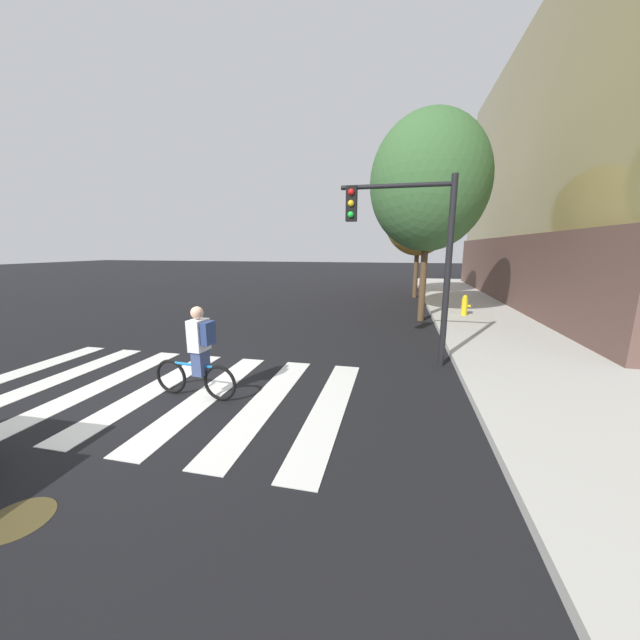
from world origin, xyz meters
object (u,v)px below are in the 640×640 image
Objects in this scene: cyclist at (199,353)px; fire_hydrant at (465,305)px; traffic_light_near at (411,240)px; manhole_cover at (18,520)px; street_tree_near at (429,183)px; street_tree_mid at (419,216)px.

cyclist is 2.19× the size of fire_hydrant.
traffic_light_near is at bearing 37.64° from cyclist.
traffic_light_near is (3.86, 5.82, 2.86)m from manhole_cover.
cyclist is at bearing -124.62° from fire_hydrant.
street_tree_near is at bearing -157.38° from fire_hydrant.
street_tree_mid is at bearing 105.97° from fire_hydrant.
traffic_light_near is at bearing -111.65° from fire_hydrant.
manhole_cover is 12.80m from street_tree_near.
cyclist is (0.22, 3.01, 0.84)m from manhole_cover.
traffic_light_near is at bearing -93.51° from street_tree_mid.
cyclist is 0.24× the size of street_tree_near.
street_tree_near is at bearing 82.58° from traffic_light_near.
cyclist is at bearing -106.98° from street_tree_mid.
fire_hydrant is at bearing 55.38° from cyclist.
cyclist is at bearing 85.86° from manhole_cover.
manhole_cover is 18.33m from street_tree_mid.
manhole_cover is 3.13m from cyclist.
fire_hydrant is at bearing 22.62° from street_tree_near.
traffic_light_near is at bearing -97.42° from street_tree_near.
fire_hydrant is at bearing 68.35° from traffic_light_near.
street_tree_near is 6.31m from street_tree_mid.
traffic_light_near is (3.64, 2.81, 2.02)m from cyclist.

